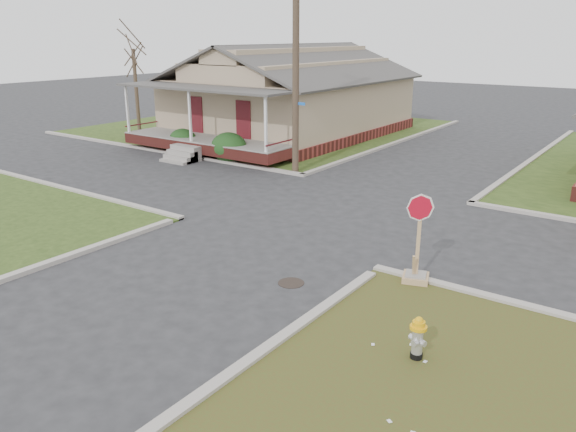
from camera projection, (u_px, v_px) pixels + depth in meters
The scene contains 11 objects.
ground at pixel (236, 257), 15.22m from camera, with size 120.00×120.00×0.00m, color #29292B.
verge_far_left at pixel (264, 127), 36.33m from camera, with size 19.00×19.00×0.05m, color #2C4217.
curbs at pixel (331, 212), 19.09m from camera, with size 80.00×40.00×0.12m, color #AAA299, non-canonical shape.
manhole at pixel (291, 283), 13.61m from camera, with size 0.64×0.64×0.01m, color black.
corner_house at pixel (290, 96), 32.96m from camera, with size 10.10×15.50×5.30m.
utility_pole at pixel (296, 62), 22.99m from camera, with size 1.80×0.28×9.00m.
tree_far_left at pixel (136, 91), 33.68m from camera, with size 0.22×0.22×4.90m, color #3B2C22.
fire_hydrant at pixel (418, 336), 10.24m from camera, with size 0.31×0.31×0.84m.
stop_sign at pixel (417, 263), 13.48m from camera, with size 0.62×0.61×2.20m.
hedge_left at pixel (183, 140), 28.51m from camera, with size 1.49×1.22×1.14m, color #193E16.
hedge_right at pixel (229, 147), 26.44m from camera, with size 1.63×1.34×1.25m, color #193E16.
Camera 1 is at (9.36, -10.68, 5.75)m, focal length 35.00 mm.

